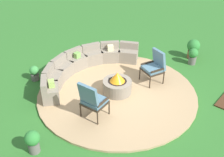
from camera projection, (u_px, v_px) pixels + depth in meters
name	position (u px, v px, depth m)	size (l,w,h in m)	color
ground_plane	(117.00, 94.00, 8.35)	(24.00, 24.00, 0.00)	#2D6B28
patio_circle	(117.00, 93.00, 8.34)	(4.68, 4.68, 0.06)	tan
fire_pit	(117.00, 85.00, 8.18)	(0.84, 0.84, 0.67)	gray
curved_stone_bench	(84.00, 65.00, 9.10)	(3.90, 1.67, 0.67)	gray
lounge_chair_front_left	(92.00, 100.00, 7.06)	(0.65, 0.64, 1.10)	#2D2319
lounge_chair_front_right	(155.00, 66.00, 8.53)	(0.75, 0.76, 1.05)	#2D2319
potted_plant_0	(34.00, 73.00, 8.85)	(0.29, 0.29, 0.49)	#605B56
potted_plant_1	(33.00, 141.00, 6.27)	(0.35, 0.35, 0.59)	#605B56
potted_plant_2	(193.00, 48.00, 10.01)	(0.46, 0.46, 0.71)	brown
potted_plant_3	(193.00, 55.00, 9.68)	(0.33, 0.33, 0.59)	#605B56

